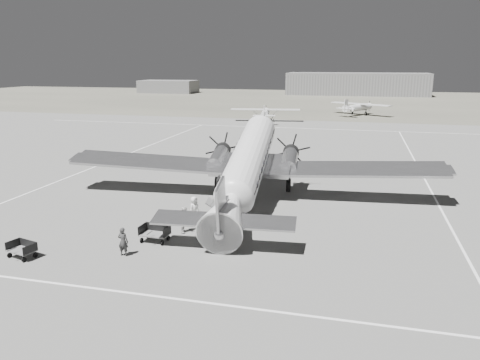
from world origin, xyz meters
name	(u,v)px	position (x,y,z in m)	size (l,w,h in m)	color
ground	(262,205)	(0.00, 0.00, 0.00)	(260.00, 260.00, 0.00)	slate
taxi_line_near	(195,301)	(0.00, -14.00, 0.01)	(60.00, 0.15, 0.01)	silver
taxi_line_right	(446,219)	(12.00, 0.00, 0.01)	(0.15, 80.00, 0.01)	silver
taxi_line_left	(105,163)	(-18.00, 10.00, 0.01)	(0.15, 60.00, 0.01)	silver
taxi_line_horizon	(315,129)	(0.00, 40.00, 0.01)	(90.00, 0.15, 0.01)	silver
grass_infield	(335,101)	(0.00, 95.00, 0.00)	(260.00, 90.00, 0.01)	#615F52
hangar_main	(357,84)	(5.00, 120.00, 3.30)	(42.00, 14.00, 6.60)	slate
shed_secondary	(168,87)	(-55.00, 115.00, 2.00)	(18.00, 10.00, 4.00)	slate
dc3_airliner	(247,166)	(-1.12, 0.15, 2.68)	(28.18, 19.55, 5.37)	#B0B0B2
light_plane_left	(265,114)	(-9.05, 46.65, 1.21)	(11.71, 9.50, 2.43)	silver
light_plane_right	(359,109)	(6.13, 60.79, 1.26)	(12.14, 9.85, 2.52)	silver
baggage_cart_near	(155,234)	(-4.40, -8.19, 0.47)	(1.65, 1.17, 0.93)	slate
baggage_cart_far	(22,250)	(-10.07, -11.88, 0.42)	(1.47, 1.04, 0.83)	slate
ground_crew	(123,242)	(-5.16, -10.38, 0.77)	(0.56, 0.37, 1.54)	#2E2E2E
ramp_agent	(185,219)	(-3.32, -6.30, 0.77)	(0.75, 0.58, 1.53)	silver
passenger	(194,209)	(-3.46, -4.32, 0.79)	(0.77, 0.50, 1.58)	silver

